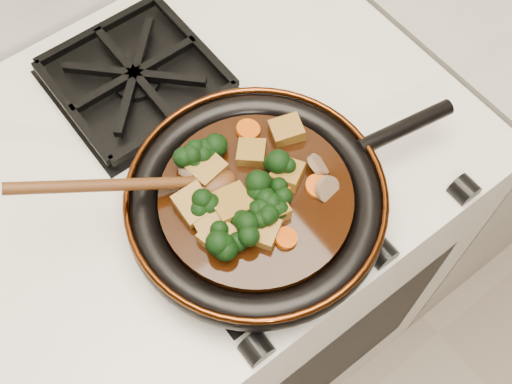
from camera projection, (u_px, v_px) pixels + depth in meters
stove at (211, 266)px, 1.29m from camera, size 0.76×0.60×0.90m
burner_grate_front at (252, 215)px, 0.83m from camera, size 0.23×0.23×0.03m
burner_grate_back at (136, 78)px, 0.93m from camera, size 0.23×0.23×0.03m
skillet at (258, 201)px, 0.81m from camera, size 0.45×0.33×0.05m
braising_sauce at (256, 200)px, 0.80m from camera, size 0.24×0.24×0.02m
tofu_cube_0 at (219, 237)px, 0.76m from camera, size 0.05×0.05×0.02m
tofu_cube_1 at (252, 153)px, 0.81m from camera, size 0.05×0.05×0.02m
tofu_cube_2 at (287, 131)px, 0.83m from camera, size 0.05×0.05×0.03m
tofu_cube_3 at (262, 231)px, 0.76m from camera, size 0.05×0.05×0.02m
tofu_cube_4 at (287, 174)px, 0.80m from camera, size 0.05×0.05×0.03m
tofu_cube_5 at (204, 167)px, 0.80m from camera, size 0.05×0.05×0.03m
tofu_cube_6 at (194, 205)px, 0.78m from camera, size 0.04×0.05×0.03m
tofu_cube_7 at (207, 221)px, 0.77m from camera, size 0.04×0.04×0.02m
tofu_cube_8 at (269, 208)px, 0.78m from camera, size 0.05×0.05×0.03m
tofu_cube_9 at (232, 206)px, 0.78m from camera, size 0.05×0.05×0.03m
broccoli_floret_0 at (199, 203)px, 0.78m from camera, size 0.07×0.07×0.06m
broccoli_floret_1 at (264, 219)px, 0.77m from camera, size 0.08×0.08×0.07m
broccoli_floret_2 at (222, 243)px, 0.75m from camera, size 0.08×0.08×0.06m
broccoli_floret_3 at (278, 205)px, 0.78m from camera, size 0.09×0.08×0.06m
broccoli_floret_4 at (278, 170)px, 0.80m from camera, size 0.09×0.09×0.07m
broccoli_floret_5 at (215, 156)px, 0.81m from camera, size 0.07×0.07×0.06m
broccoli_floret_6 at (244, 233)px, 0.76m from camera, size 0.08×0.07×0.07m
broccoli_floret_7 at (192, 157)px, 0.80m from camera, size 0.08×0.08×0.07m
broccoli_floret_8 at (267, 189)px, 0.78m from camera, size 0.06×0.07×0.07m
carrot_coin_0 at (279, 189)px, 0.79m from camera, size 0.03×0.03×0.02m
carrot_coin_1 at (317, 186)px, 0.79m from camera, size 0.03×0.03×0.01m
carrot_coin_2 at (286, 238)px, 0.76m from camera, size 0.03×0.03×0.02m
carrot_coin_3 at (248, 130)px, 0.83m from camera, size 0.03×0.03×0.01m
mushroom_slice_0 at (318, 165)px, 0.80m from camera, size 0.03×0.04×0.03m
mushroom_slice_1 at (327, 189)px, 0.79m from camera, size 0.04×0.03×0.03m
mushroom_slice_2 at (191, 169)px, 0.80m from camera, size 0.04×0.04×0.03m
wooden_spoon at (158, 183)px, 0.77m from camera, size 0.15×0.09×0.25m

